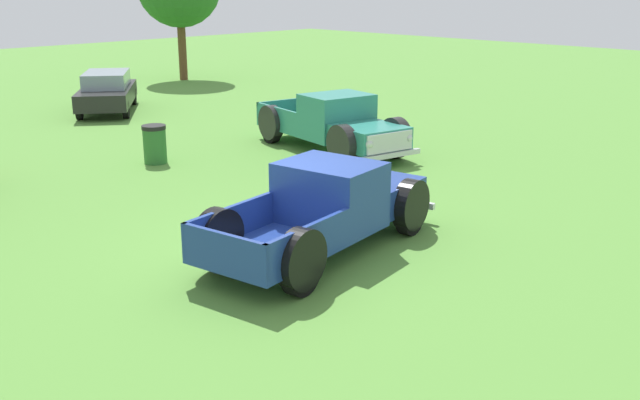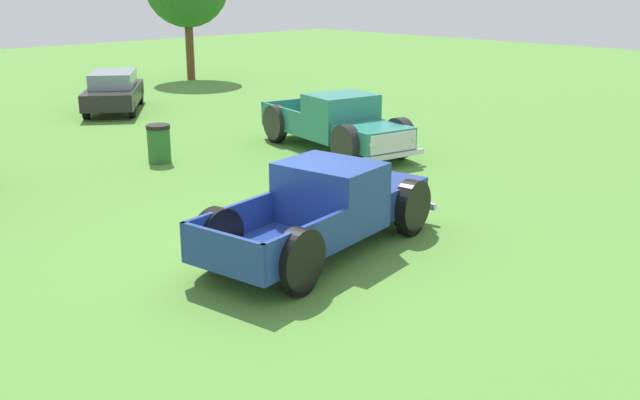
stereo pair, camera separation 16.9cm
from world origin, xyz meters
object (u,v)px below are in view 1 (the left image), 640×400
Objects in this scene: pickup_truck_behind_right at (338,125)px; sedan_distant_a at (107,91)px; pickup_truck_foreground at (332,206)px; trash_can at (155,144)px.

sedan_distant_a is (-1.09, 9.83, -0.02)m from pickup_truck_behind_right.
pickup_truck_behind_right reaches higher than pickup_truck_foreground.
sedan_distant_a is 7.97m from trash_can.
sedan_distant_a is (4.06, 14.55, 0.01)m from pickup_truck_foreground.
pickup_truck_behind_right is (5.14, 4.73, 0.03)m from pickup_truck_foreground.
pickup_truck_behind_right is at bearing -31.04° from trash_can.
pickup_truck_behind_right is 5.51× the size of trash_can.
trash_can is (-2.93, -7.41, -0.23)m from sedan_distant_a.
pickup_truck_foreground is 6.99m from pickup_truck_behind_right.
trash_can is (-4.01, 2.41, -0.25)m from pickup_truck_behind_right.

